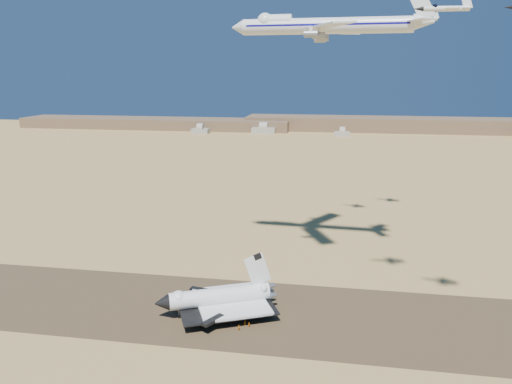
% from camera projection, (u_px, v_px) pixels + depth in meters
% --- Properties ---
extents(ground, '(1200.00, 1200.00, 0.00)m').
position_uv_depth(ground, '(221.00, 310.00, 168.99)').
color(ground, tan).
rests_on(ground, ground).
extents(runway, '(600.00, 50.00, 0.06)m').
position_uv_depth(runway, '(221.00, 310.00, 168.98)').
color(runway, '#4F3A27').
rests_on(runway, ground).
extents(ridgeline, '(960.00, 90.00, 18.00)m').
position_uv_depth(ridgeline, '(362.00, 126.00, 661.68)').
color(ridgeline, '#7B6344').
rests_on(ridgeline, ground).
extents(hangars, '(200.50, 29.50, 30.00)m').
position_uv_depth(hangars, '(260.00, 130.00, 636.52)').
color(hangars, '#A5A192').
rests_on(hangars, ground).
extents(shuttle, '(41.18, 35.29, 20.06)m').
position_uv_depth(shuttle, '(219.00, 298.00, 165.58)').
color(shuttle, white).
rests_on(shuttle, runway).
extents(carrier_747, '(71.91, 55.76, 17.94)m').
position_uv_depth(carrier_747, '(320.00, 26.00, 178.62)').
color(carrier_747, white).
extents(crew_a, '(0.51, 0.70, 1.79)m').
position_uv_depth(crew_a, '(245.00, 323.00, 158.44)').
color(crew_a, orange).
rests_on(crew_a, runway).
extents(crew_b, '(0.65, 0.96, 1.82)m').
position_uv_depth(crew_b, '(239.00, 328.00, 155.52)').
color(crew_b, orange).
rests_on(crew_b, runway).
extents(crew_c, '(1.05, 1.00, 1.64)m').
position_uv_depth(crew_c, '(249.00, 325.00, 157.48)').
color(crew_c, orange).
rests_on(crew_c, runway).
extents(chase_jet_a, '(14.95, 8.08, 3.72)m').
position_uv_depth(chase_jet_a, '(445.00, 8.00, 130.81)').
color(chase_jet_a, white).
extents(chase_jet_c, '(13.57, 7.75, 3.43)m').
position_uv_depth(chase_jet_c, '(377.00, 24.00, 214.27)').
color(chase_jet_c, white).
extents(chase_jet_d, '(15.02, 8.50, 3.78)m').
position_uv_depth(chase_jet_d, '(423.00, 19.00, 225.50)').
color(chase_jet_d, white).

